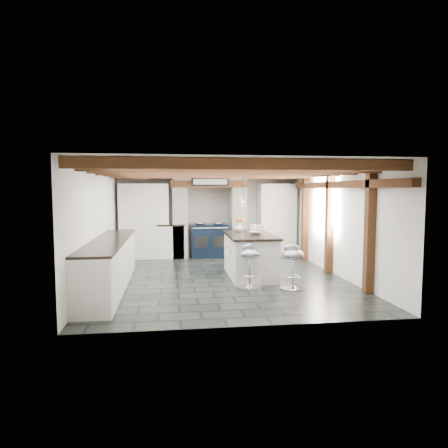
{
  "coord_description": "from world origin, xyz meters",
  "views": [
    {
      "loc": [
        -1.06,
        -8.17,
        1.86
      ],
      "look_at": [
        0.1,
        0.4,
        1.1
      ],
      "focal_mm": 32.0,
      "sensor_mm": 36.0,
      "label": 1
    }
  ],
  "objects": [
    {
      "name": "ground",
      "position": [
        0.0,
        0.0,
        0.0
      ],
      "size": [
        6.0,
        6.0,
        0.0
      ],
      "primitive_type": "plane",
      "color": "black",
      "rests_on": "ground"
    },
    {
      "name": "kitchen_island",
      "position": [
        0.61,
        0.1,
        0.46
      ],
      "size": [
        0.98,
        1.84,
        1.21
      ],
      "rotation": [
        0.0,
        0.0,
        -0.01
      ],
      "color": "white",
      "rests_on": "ground"
    },
    {
      "name": "room_shell",
      "position": [
        -0.61,
        1.42,
        1.07
      ],
      "size": [
        6.0,
        6.03,
        6.0
      ],
      "color": "white",
      "rests_on": "ground"
    },
    {
      "name": "bar_stool_near",
      "position": [
        1.18,
        -1.12,
        0.52
      ],
      "size": [
        0.48,
        0.48,
        0.83
      ],
      "rotation": [
        0.0,
        0.0,
        -0.21
      ],
      "color": "silver",
      "rests_on": "ground"
    },
    {
      "name": "range_cooker",
      "position": [
        0.0,
        2.68,
        0.47
      ],
      "size": [
        1.0,
        0.63,
        0.99
      ],
      "color": "black",
      "rests_on": "ground"
    },
    {
      "name": "bar_stool_far",
      "position": [
        0.4,
        -0.93,
        0.52
      ],
      "size": [
        0.54,
        0.54,
        0.84
      ],
      "rotation": [
        0.0,
        0.0,
        0.39
      ],
      "color": "silver",
      "rests_on": "ground"
    }
  ]
}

